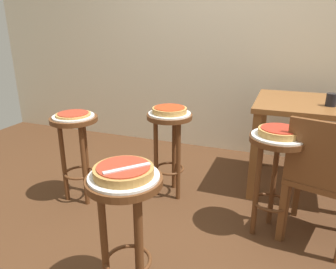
% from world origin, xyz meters
% --- Properties ---
extents(ground_plane, '(6.00, 6.00, 0.00)m').
position_xyz_m(ground_plane, '(0.00, 0.00, 0.00)').
color(ground_plane, '#4C2D19').
extents(back_wall, '(6.00, 0.10, 3.00)m').
position_xyz_m(back_wall, '(0.00, 1.65, 1.50)').
color(back_wall, beige).
rests_on(back_wall, ground_plane).
extents(stool_foreground, '(0.36, 0.36, 0.70)m').
position_xyz_m(stool_foreground, '(-0.06, -0.66, 0.51)').
color(stool_foreground, '#5B3319').
rests_on(stool_foreground, ground_plane).
extents(serving_plate_foreground, '(0.33, 0.33, 0.01)m').
position_xyz_m(serving_plate_foreground, '(-0.06, -0.66, 0.70)').
color(serving_plate_foreground, white).
rests_on(serving_plate_foreground, stool_foreground).
extents(pizza_foreground, '(0.28, 0.28, 0.05)m').
position_xyz_m(pizza_foreground, '(-0.06, -0.66, 0.73)').
color(pizza_foreground, '#B78442').
rests_on(pizza_foreground, serving_plate_foreground).
extents(stool_middle, '(0.36, 0.36, 0.70)m').
position_xyz_m(stool_middle, '(-0.89, 0.09, 0.51)').
color(stool_middle, '#5B3319').
rests_on(stool_middle, ground_plane).
extents(serving_plate_middle, '(0.31, 0.31, 0.01)m').
position_xyz_m(serving_plate_middle, '(-0.89, 0.09, 0.70)').
color(serving_plate_middle, white).
rests_on(serving_plate_middle, stool_middle).
extents(pizza_middle, '(0.26, 0.26, 0.02)m').
position_xyz_m(pizza_middle, '(-0.89, 0.09, 0.72)').
color(pizza_middle, tan).
rests_on(pizza_middle, serving_plate_middle).
extents(stool_leftside, '(0.36, 0.36, 0.70)m').
position_xyz_m(stool_leftside, '(0.58, 0.18, 0.51)').
color(stool_leftside, '#5B3319').
rests_on(stool_leftside, ground_plane).
extents(serving_plate_leftside, '(0.34, 0.34, 0.01)m').
position_xyz_m(serving_plate_leftside, '(0.58, 0.18, 0.70)').
color(serving_plate_leftside, white).
rests_on(serving_plate_leftside, stool_leftside).
extents(pizza_leftside, '(0.26, 0.26, 0.05)m').
position_xyz_m(pizza_leftside, '(0.58, 0.18, 0.73)').
color(pizza_leftside, tan).
rests_on(pizza_leftside, serving_plate_leftside).
extents(stool_rear, '(0.36, 0.36, 0.70)m').
position_xyz_m(stool_rear, '(-0.24, 0.43, 0.51)').
color(stool_rear, '#5B3319').
rests_on(stool_rear, ground_plane).
extents(serving_plate_rear, '(0.33, 0.33, 0.01)m').
position_xyz_m(serving_plate_rear, '(-0.24, 0.43, 0.70)').
color(serving_plate_rear, white).
rests_on(serving_plate_rear, stool_rear).
extents(pizza_rear, '(0.27, 0.27, 0.05)m').
position_xyz_m(pizza_rear, '(-0.24, 0.43, 0.73)').
color(pizza_rear, tan).
rests_on(pizza_rear, serving_plate_rear).
extents(dining_table, '(0.95, 0.79, 0.77)m').
position_xyz_m(dining_table, '(0.83, 0.93, 0.65)').
color(dining_table, brown).
rests_on(dining_table, ground_plane).
extents(cup_near_edge, '(0.08, 0.08, 0.10)m').
position_xyz_m(cup_near_edge, '(0.91, 0.83, 0.82)').
color(cup_near_edge, black).
rests_on(cup_near_edge, dining_table).
extents(wooden_chair, '(0.49, 0.49, 0.85)m').
position_xyz_m(wooden_chair, '(0.85, 0.17, 0.47)').
color(wooden_chair, brown).
rests_on(wooden_chair, ground_plane).
extents(pizza_server_knife, '(0.16, 0.18, 0.01)m').
position_xyz_m(pizza_server_knife, '(-0.03, -0.68, 0.76)').
color(pizza_server_knife, silver).
rests_on(pizza_server_knife, pizza_foreground).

